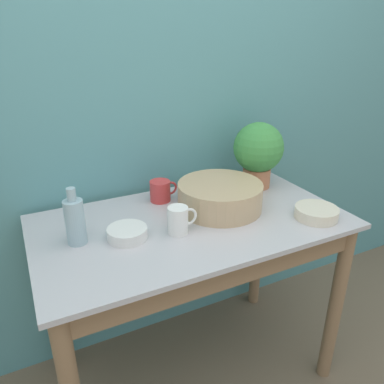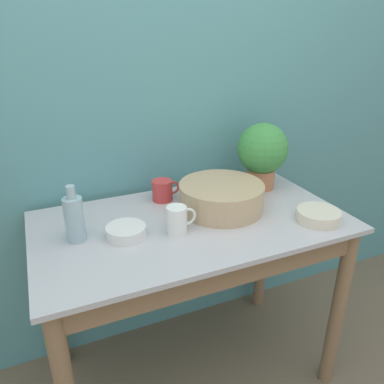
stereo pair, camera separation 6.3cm
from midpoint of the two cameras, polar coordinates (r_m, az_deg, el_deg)
name	(u,v)px [view 1 (the left image)]	position (r m, az deg, el deg)	size (l,w,h in m)	color
wall_back	(152,106)	(1.70, -7.14, 12.91)	(6.00, 0.05, 2.40)	teal
counter_table	(195,259)	(1.55, -0.77, -10.19)	(1.21, 0.68, 0.82)	#846647
potted_plant	(258,151)	(1.76, 9.04, 6.19)	(0.23, 0.23, 0.31)	#B7704C
bowl_wash_large	(220,196)	(1.55, 3.11, -0.63)	(0.35, 0.35, 0.11)	tan
bottle_tall	(75,221)	(1.36, -18.69, -4.19)	(0.07, 0.07, 0.21)	#93B2BC
mug_white	(179,220)	(1.37, -3.36, -4.30)	(0.11, 0.08, 0.10)	white
mug_red	(161,191)	(1.63, -5.91, 0.17)	(0.12, 0.09, 0.09)	#C63838
bowl_small_cream	(316,213)	(1.56, 17.33, -3.04)	(0.17, 0.17, 0.04)	beige
bowl_small_enamel_white	(127,233)	(1.37, -11.15, -6.17)	(0.14, 0.14, 0.04)	silver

